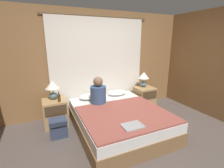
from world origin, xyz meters
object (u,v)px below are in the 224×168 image
Objects in this scene: lamp_left at (53,87)px; person_left_in_bed at (98,93)px; nightstand_left at (55,112)px; laptop_on_bed at (133,126)px; nightstand_right at (144,97)px; backpack_on_floor at (58,127)px; bed at (118,119)px; pillow_left at (89,96)px; lamp_right at (144,77)px; pillow_right at (117,93)px; beer_bottle_on_left_stand at (59,98)px.

lamp_left is 0.97m from person_left_in_bed.
nightstand_left is 1.82m from laptop_on_bed.
nightstand_left and nightstand_right have the same top height.
laptop_on_bed reaches higher than backpack_on_floor.
person_left_in_bed is (-0.27, 0.44, 0.48)m from bed.
person_left_in_bed is at bearing -75.35° from pillow_left.
lamp_right is (1.16, 0.80, 0.61)m from bed.
nightstand_left is 0.83m from pillow_left.
pillow_right is 1.48× the size of laptop_on_bed.
person_left_in_bed reaches higher than lamp_right.
nightstand_left is at bearing 124.99° from laptop_on_bed.
laptop_on_bed is (-0.49, -1.57, -0.02)m from pillow_right.
lamp_right is 1.48m from person_left_in_bed.
lamp_left reaches higher than beer_bottle_on_left_stand.
lamp_right is at bearing 5.54° from beer_bottle_on_left_stand.
nightstand_left is 1.41× the size of lamp_left.
pillow_right is at bearing 173.71° from nightstand_right.
beer_bottle_on_left_stand is 0.65× the size of laptop_on_bed.
lamp_left reaches higher than pillow_right.
pillow_right is (1.52, 0.09, 0.22)m from nightstand_left.
beer_bottle_on_left_stand reaches higher than nightstand_right.
lamp_left reaches higher than nightstand_right.
person_left_in_bed is 1.67× the size of backpack_on_floor.
nightstand_right reaches higher than bed.
pillow_right is (1.52, 0.01, -0.32)m from lamp_left.
pillow_right is at bearing 8.96° from beer_bottle_on_left_stand.
person_left_in_bed is (0.89, -0.29, 0.41)m from nightstand_left.
bed is at bearing -114.19° from pillow_right.
beer_bottle_on_left_stand is at bearing -162.16° from pillow_left.
backpack_on_floor is (-2.32, -0.57, -0.63)m from lamp_right.
backpack_on_floor is at bearing -90.25° from nightstand_left.
nightstand_right is at bearing -3.29° from pillow_left.
nightstand_left is 1.54m from pillow_right.
person_left_in_bed is (-1.43, -0.29, 0.41)m from nightstand_right.
lamp_right is at bearing 1.92° from nightstand_left.
pillow_left reaches higher than backpack_on_floor.
person_left_in_bed is 1.22m from laptop_on_bed.
backpack_on_floor is at bearing -167.95° from nightstand_right.
beer_bottle_on_left_stand reaches higher than nightstand_left.
beer_bottle_on_left_stand is at bearing 169.52° from person_left_in_bed.
bed is 5.05× the size of lamp_left.
bed is 6.14× the size of laptop_on_bed.
pillow_right is (-0.79, 0.01, -0.32)m from lamp_right.
lamp_left reaches higher than bed.
lamp_left is 1.56m from pillow_right.
backpack_on_floor is (-0.80, -0.58, -0.31)m from pillow_left.
pillow_right is 0.82× the size of person_left_in_bed.
pillow_right is (0.37, 0.81, 0.29)m from bed.
nightstand_left is 1.02m from person_left_in_bed.
lamp_left reaches higher than pillow_left.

